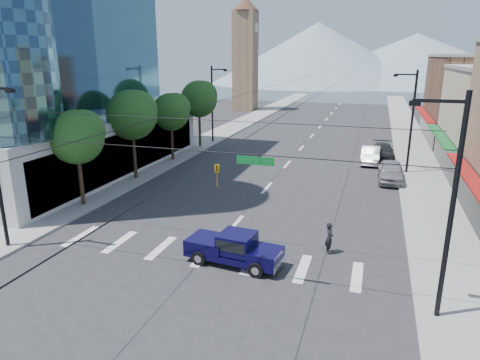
{
  "coord_description": "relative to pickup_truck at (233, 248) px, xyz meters",
  "views": [
    {
      "loc": [
        7.82,
        -17.59,
        10.14
      ],
      "look_at": [
        0.4,
        5.71,
        3.0
      ],
      "focal_mm": 32.0,
      "sensor_mm": 36.0,
      "label": 1
    }
  ],
  "objects": [
    {
      "name": "ground",
      "position": [
        -1.55,
        -1.0,
        -0.87
      ],
      "size": [
        160.0,
        160.0,
        0.0
      ],
      "primitive_type": "plane",
      "color": "#28282B",
      "rests_on": "ground"
    },
    {
      "name": "sidewalk_left",
      "position": [
        -13.55,
        39.0,
        -0.8
      ],
      "size": [
        4.0,
        120.0,
        0.15
      ],
      "primitive_type": "cube",
      "color": "gray",
      "rests_on": "ground"
    },
    {
      "name": "sidewalk_right",
      "position": [
        10.45,
        39.0,
        -0.8
      ],
      "size": [
        4.0,
        120.0,
        0.15
      ],
      "primitive_type": "cube",
      "color": "gray",
      "rests_on": "ground"
    },
    {
      "name": "clock_tower",
      "position": [
        -18.05,
        61.0,
        9.77
      ],
      "size": [
        4.8,
        4.8,
        20.4
      ],
      "color": "#8C6B4C",
      "rests_on": "ground"
    },
    {
      "name": "mountain_left",
      "position": [
        -16.55,
        149.0,
        10.13
      ],
      "size": [
        80.0,
        80.0,
        22.0
      ],
      "primitive_type": "cone",
      "color": "gray",
      "rests_on": "ground"
    },
    {
      "name": "mountain_right",
      "position": [
        18.45,
        159.0,
        8.13
      ],
      "size": [
        90.0,
        90.0,
        18.0
      ],
      "primitive_type": "cone",
      "color": "gray",
      "rests_on": "ground"
    },
    {
      "name": "tree_near",
      "position": [
        -12.62,
        5.09,
        4.12
      ],
      "size": [
        3.65,
        3.64,
        6.71
      ],
      "color": "black",
      "rests_on": "ground"
    },
    {
      "name": "tree_midnear",
      "position": [
        -12.62,
        12.09,
        4.72
      ],
      "size": [
        4.09,
        4.09,
        7.52
      ],
      "color": "black",
      "rests_on": "ground"
    },
    {
      "name": "tree_midfar",
      "position": [
        -12.62,
        19.09,
        4.12
      ],
      "size": [
        3.65,
        3.64,
        6.71
      ],
      "color": "black",
      "rests_on": "ground"
    },
    {
      "name": "tree_far",
      "position": [
        -12.62,
        26.09,
        4.72
      ],
      "size": [
        4.09,
        4.09,
        7.52
      ],
      "color": "black",
      "rests_on": "ground"
    },
    {
      "name": "signal_rig",
      "position": [
        -1.36,
        -2.0,
        3.77
      ],
      "size": [
        21.8,
        0.2,
        9.0
      ],
      "color": "black",
      "rests_on": "ground"
    },
    {
      "name": "lamp_pole_nw",
      "position": [
        -12.22,
        29.0,
        4.07
      ],
      "size": [
        2.0,
        0.25,
        9.0
      ],
      "color": "black",
      "rests_on": "ground"
    },
    {
      "name": "lamp_pole_ne",
      "position": [
        9.11,
        21.0,
        4.07
      ],
      "size": [
        2.0,
        0.25,
        9.0
      ],
      "color": "black",
      "rests_on": "ground"
    },
    {
      "name": "pickup_truck",
      "position": [
        0.0,
        0.0,
        0.0
      ],
      "size": [
        5.1,
        2.33,
        1.67
      ],
      "rotation": [
        0.0,
        0.0,
        -0.11
      ],
      "color": "#0B0736",
      "rests_on": "ground"
    },
    {
      "name": "pedestrian",
      "position": [
        4.45,
        2.7,
        -0.01
      ],
      "size": [
        0.59,
        0.72,
        1.72
      ],
      "primitive_type": "imported",
      "rotation": [
        0.0,
        0.0,
        1.89
      ],
      "color": "black",
      "rests_on": "ground"
    },
    {
      "name": "parked_car_near",
      "position": [
        7.85,
        17.94,
        -0.01
      ],
      "size": [
        2.09,
        5.06,
        1.71
      ],
      "primitive_type": "imported",
      "rotation": [
        0.0,
        0.0,
        0.01
      ],
      "color": "#9A999D",
      "rests_on": "ground"
    },
    {
      "name": "parked_car_mid",
      "position": [
        6.05,
        24.08,
        -0.07
      ],
      "size": [
        1.74,
        4.89,
        1.61
      ],
      "primitive_type": "imported",
      "rotation": [
        0.0,
        0.0,
        -0.01
      ],
      "color": "#BABABA",
      "rests_on": "ground"
    },
    {
      "name": "parked_car_far",
      "position": [
        7.23,
        26.51,
        -0.12
      ],
      "size": [
        2.39,
        5.27,
        1.5
      ],
      "primitive_type": "imported",
      "rotation": [
        0.0,
        0.0,
        0.06
      ],
      "color": "#272729",
      "rests_on": "ground"
    }
  ]
}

